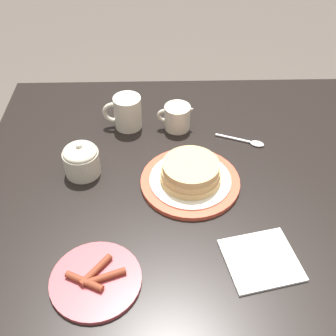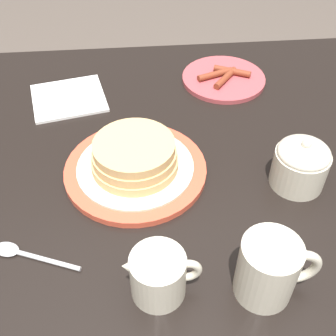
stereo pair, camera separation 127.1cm
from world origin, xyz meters
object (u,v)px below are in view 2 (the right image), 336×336
at_px(spoon, 23,253).
at_px(creamer_pitcher, 158,275).
at_px(side_plate_bacon, 224,78).
at_px(pancake_plate, 135,162).
at_px(sugar_bowl, 301,164).
at_px(coffee_mug, 270,269).
at_px(napkin, 69,98).

bearing_deg(spoon, creamer_pitcher, -21.02).
distance_m(side_plate_bacon, creamer_pitcher, 0.53).
xyz_separation_m(pancake_plate, sugar_bowl, (0.27, -0.05, 0.02)).
distance_m(pancake_plate, sugar_bowl, 0.27).
bearing_deg(sugar_bowl, side_plate_bacon, 101.31).
bearing_deg(side_plate_bacon, spoon, -131.15).
xyz_separation_m(coffee_mug, creamer_pitcher, (-0.14, 0.01, -0.01)).
height_order(pancake_plate, side_plate_bacon, pancake_plate).
xyz_separation_m(pancake_plate, coffee_mug, (0.16, -0.24, 0.02)).
bearing_deg(sugar_bowl, coffee_mug, -118.47).
height_order(coffee_mug, spoon, coffee_mug).
relative_size(side_plate_bacon, sugar_bowl, 1.96).
xyz_separation_m(pancake_plate, napkin, (-0.13, 0.23, -0.02)).
relative_size(side_plate_bacon, spoon, 1.38).
relative_size(coffee_mug, napkin, 0.64).
bearing_deg(coffee_mug, spoon, 165.85).
bearing_deg(coffee_mug, sugar_bowl, 61.53).
relative_size(creamer_pitcher, napkin, 0.62).
height_order(creamer_pitcher, napkin, creamer_pitcher).
distance_m(creamer_pitcher, napkin, 0.48).
bearing_deg(pancake_plate, spoon, -137.38).
bearing_deg(coffee_mug, creamer_pitcher, 175.69).
bearing_deg(spoon, pancake_plate, 42.62).
xyz_separation_m(side_plate_bacon, napkin, (-0.34, -0.04, -0.00)).
distance_m(coffee_mug, sugar_bowl, 0.22).
relative_size(sugar_bowl, napkin, 0.54).
distance_m(sugar_bowl, spoon, 0.45).
height_order(pancake_plate, coffee_mug, coffee_mug).
relative_size(napkin, spoon, 1.30).
bearing_deg(coffee_mug, side_plate_bacon, 85.56).
relative_size(coffee_mug, spoon, 0.83).
distance_m(side_plate_bacon, spoon, 0.57).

